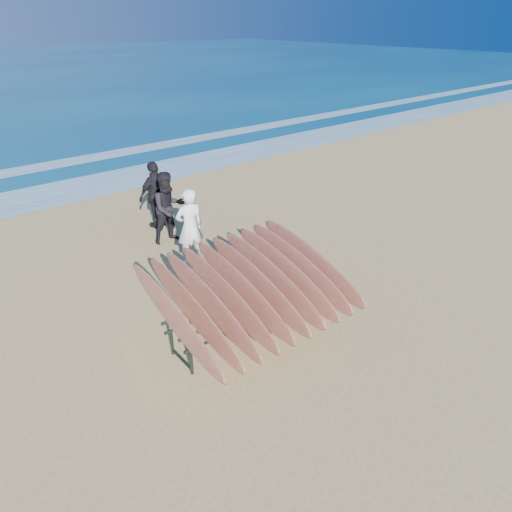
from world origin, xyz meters
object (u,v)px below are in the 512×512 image
object	(u,v)px
surfboard_rack	(250,287)
person_dark_a	(169,208)
person_dark_b	(156,195)
person_white	(190,227)

from	to	relation	value
surfboard_rack	person_dark_a	xyz separation A→B (m)	(0.88, 4.39, -0.03)
surfboard_rack	person_dark_b	size ratio (longest dim) A/B	1.73
person_white	person_dark_a	xyz separation A→B (m)	(0.22, 1.34, 0.01)
surfboard_rack	person_white	world-z (taller)	person_white
person_white	person_dark_b	distance (m)	2.46
person_dark_a	surfboard_rack	bearing A→B (deg)	-97.41
surfboard_rack	person_dark_b	world-z (taller)	person_dark_b
person_white	person_dark_a	size ratio (longest dim) A/B	0.99
person_dark_a	person_dark_b	bearing A→B (deg)	81.73
person_white	person_dark_b	bearing A→B (deg)	-94.94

